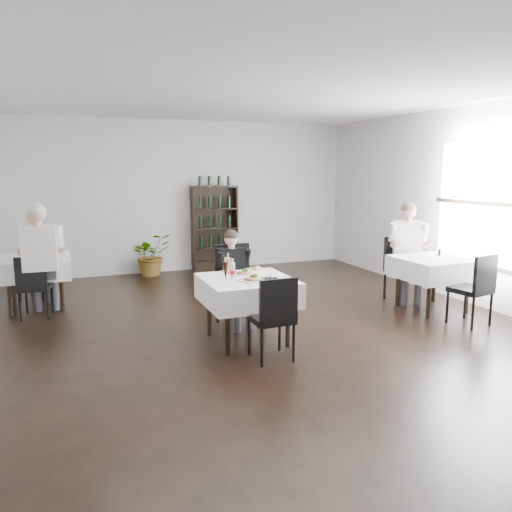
{
  "coord_description": "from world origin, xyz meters",
  "views": [
    {
      "loc": [
        -2.3,
        -5.39,
        2.03
      ],
      "look_at": [
        -0.11,
        0.2,
        0.99
      ],
      "focal_mm": 35.0,
      "sensor_mm": 36.0,
      "label": 1
    }
  ],
  "objects_px": {
    "wine_shelf": "(215,229)",
    "main_table": "(247,291)",
    "diner_main": "(234,271)",
    "potted_tree": "(151,255)"
  },
  "relations": [
    {
      "from": "potted_tree",
      "to": "diner_main",
      "type": "distance_m",
      "value": 3.63
    },
    {
      "from": "main_table",
      "to": "diner_main",
      "type": "xyz_separation_m",
      "value": [
        0.04,
        0.61,
        0.12
      ]
    },
    {
      "from": "main_table",
      "to": "diner_main",
      "type": "relative_size",
      "value": 0.81
    },
    {
      "from": "diner_main",
      "to": "wine_shelf",
      "type": "bearing_deg",
      "value": 76.93
    },
    {
      "from": "wine_shelf",
      "to": "potted_tree",
      "type": "xyz_separation_m",
      "value": [
        -1.32,
        -0.11,
        -0.43
      ]
    },
    {
      "from": "wine_shelf",
      "to": "potted_tree",
      "type": "bearing_deg",
      "value": -175.06
    },
    {
      "from": "wine_shelf",
      "to": "main_table",
      "type": "bearing_deg",
      "value": -101.78
    },
    {
      "from": "wine_shelf",
      "to": "main_table",
      "type": "height_order",
      "value": "wine_shelf"
    },
    {
      "from": "diner_main",
      "to": "main_table",
      "type": "bearing_deg",
      "value": -93.77
    },
    {
      "from": "wine_shelf",
      "to": "potted_tree",
      "type": "relative_size",
      "value": 2.12
    }
  ]
}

